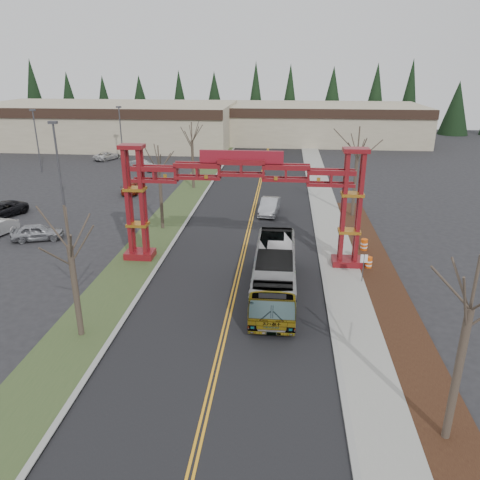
# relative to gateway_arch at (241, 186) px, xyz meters

# --- Properties ---
(ground) EXTENTS (200.00, 200.00, 0.00)m
(ground) POSITION_rel_gateway_arch_xyz_m (-0.00, -18.00, -5.98)
(ground) COLOR black
(ground) RESTS_ON ground
(road) EXTENTS (12.00, 110.00, 0.02)m
(road) POSITION_rel_gateway_arch_xyz_m (-0.00, 7.00, -5.97)
(road) COLOR black
(road) RESTS_ON ground
(lane_line_left) EXTENTS (0.12, 100.00, 0.01)m
(lane_line_left) POSITION_rel_gateway_arch_xyz_m (-0.12, 7.00, -5.96)
(lane_line_left) COLOR orange
(lane_line_left) RESTS_ON road
(lane_line_right) EXTENTS (0.12, 100.00, 0.01)m
(lane_line_right) POSITION_rel_gateway_arch_xyz_m (0.12, 7.00, -5.96)
(lane_line_right) COLOR orange
(lane_line_right) RESTS_ON road
(curb_right) EXTENTS (0.30, 110.00, 0.15)m
(curb_right) POSITION_rel_gateway_arch_xyz_m (6.15, 7.00, -5.91)
(curb_right) COLOR #959691
(curb_right) RESTS_ON ground
(sidewalk_right) EXTENTS (2.60, 110.00, 0.14)m
(sidewalk_right) POSITION_rel_gateway_arch_xyz_m (7.60, 7.00, -5.91)
(sidewalk_right) COLOR gray
(sidewalk_right) RESTS_ON ground
(landscape_strip) EXTENTS (2.60, 50.00, 0.12)m
(landscape_strip) POSITION_rel_gateway_arch_xyz_m (10.20, -8.00, -5.92)
(landscape_strip) COLOR black
(landscape_strip) RESTS_ON ground
(grass_median) EXTENTS (4.00, 110.00, 0.08)m
(grass_median) POSITION_rel_gateway_arch_xyz_m (-8.00, 7.00, -5.94)
(grass_median) COLOR #364B25
(grass_median) RESTS_ON ground
(curb_left) EXTENTS (0.30, 110.00, 0.15)m
(curb_left) POSITION_rel_gateway_arch_xyz_m (-6.15, 7.00, -5.91)
(curb_left) COLOR #959691
(curb_left) RESTS_ON ground
(gateway_arch) EXTENTS (18.20, 1.60, 8.90)m
(gateway_arch) POSITION_rel_gateway_arch_xyz_m (0.00, 0.00, 0.00)
(gateway_arch) COLOR maroon
(gateway_arch) RESTS_ON ground
(retail_building_west) EXTENTS (46.00, 22.30, 7.50)m
(retail_building_west) POSITION_rel_gateway_arch_xyz_m (-30.00, 53.96, -2.22)
(retail_building_west) COLOR tan
(retail_building_west) RESTS_ON ground
(retail_building_east) EXTENTS (38.00, 20.30, 7.00)m
(retail_building_east) POSITION_rel_gateway_arch_xyz_m (10.00, 61.95, -2.47)
(retail_building_east) COLOR tan
(retail_building_east) RESTS_ON ground
(conifer_treeline) EXTENTS (116.10, 5.60, 13.00)m
(conifer_treeline) POSITION_rel_gateway_arch_xyz_m (0.25, 74.00, 0.50)
(conifer_treeline) COLOR black
(conifer_treeline) RESTS_ON ground
(transit_bus) EXTENTS (2.63, 11.22, 3.13)m
(transit_bus) POSITION_rel_gateway_arch_xyz_m (2.67, -5.19, -4.42)
(transit_bus) COLOR #A9ADB1
(transit_bus) RESTS_ON ground
(silver_sedan) EXTENTS (2.17, 4.99, 1.60)m
(silver_sedan) POSITION_rel_gateway_arch_xyz_m (1.68, 12.62, -5.18)
(silver_sedan) COLOR #A5A8AD
(silver_sedan) RESTS_ON ground
(parked_car_near_a) EXTENTS (4.61, 2.96, 1.46)m
(parked_car_near_a) POSITION_rel_gateway_arch_xyz_m (-18.02, 3.08, -5.25)
(parked_car_near_a) COLOR #929499
(parked_car_near_a) RESTS_ON ground
(parked_car_near_c) EXTENTS (4.27, 5.78, 1.46)m
(parked_car_near_c) POSITION_rel_gateway_arch_xyz_m (-24.94, 8.92, -5.25)
(parked_car_near_c) COLOR black
(parked_car_near_c) RESTS_ON ground
(parked_car_mid_a) EXTENTS (2.50, 4.83, 1.34)m
(parked_car_mid_a) POSITION_rel_gateway_arch_xyz_m (-14.91, 19.40, -5.31)
(parked_car_mid_a) COLOR maroon
(parked_car_mid_a) RESTS_ON ground
(parked_car_far_a) EXTENTS (4.78, 3.15, 1.49)m
(parked_car_far_a) POSITION_rel_gateway_arch_xyz_m (-17.27, 31.55, -5.24)
(parked_car_far_a) COLOR #AAAFB2
(parked_car_far_a) RESTS_ON ground
(parked_car_far_b) EXTENTS (3.81, 5.06, 1.28)m
(parked_car_far_b) POSITION_rel_gateway_arch_xyz_m (-25.14, 38.93, -5.34)
(parked_car_far_b) COLOR white
(parked_car_far_b) RESTS_ON ground
(bare_tree_median_near) EXTENTS (3.34, 3.34, 7.63)m
(bare_tree_median_near) POSITION_rel_gateway_arch_xyz_m (-8.00, -11.27, -0.58)
(bare_tree_median_near) COLOR #382D26
(bare_tree_median_near) RESTS_ON ground
(bare_tree_median_mid) EXTENTS (2.95, 2.95, 7.69)m
(bare_tree_median_mid) POSITION_rel_gateway_arch_xyz_m (-8.00, 7.07, -0.28)
(bare_tree_median_mid) COLOR #382D26
(bare_tree_median_mid) RESTS_ON ground
(bare_tree_median_far) EXTENTS (3.26, 3.26, 7.97)m
(bare_tree_median_far) POSITION_rel_gateway_arch_xyz_m (-8.00, 22.25, -0.20)
(bare_tree_median_far) COLOR #382D26
(bare_tree_median_far) RESTS_ON ground
(bare_tree_right_near) EXTENTS (3.24, 3.24, 8.15)m
(bare_tree_right_near) POSITION_rel_gateway_arch_xyz_m (10.00, -17.35, -0.01)
(bare_tree_right_near) COLOR #382D26
(bare_tree_right_near) RESTS_ON ground
(bare_tree_right_far) EXTENTS (3.40, 3.40, 8.86)m
(bare_tree_right_far) POSITION_rel_gateway_arch_xyz_m (10.00, 12.55, 0.59)
(bare_tree_right_far) COLOR #382D26
(bare_tree_right_far) RESTS_ON ground
(light_pole_near) EXTENTS (0.82, 0.41, 9.41)m
(light_pole_near) POSITION_rel_gateway_arch_xyz_m (-18.42, 9.29, -0.54)
(light_pole_near) COLOR #3F3F44
(light_pole_near) RESTS_ON ground
(light_pole_mid) EXTENTS (0.75, 0.37, 8.63)m
(light_pole_mid) POSITION_rel_gateway_arch_xyz_m (-31.10, 29.10, -0.99)
(light_pole_mid) COLOR #3F3F44
(light_pole_mid) RESTS_ON ground
(light_pole_far) EXTENTS (0.74, 0.37, 8.50)m
(light_pole_far) POSITION_rel_gateway_arch_xyz_m (-21.69, 36.46, -1.07)
(light_pole_far) COLOR #3F3F44
(light_pole_far) RESTS_ON ground
(street_sign) EXTENTS (0.49, 0.06, 2.14)m
(street_sign) POSITION_rel_gateway_arch_xyz_m (8.73, -2.90, -4.44)
(street_sign) COLOR #3F3F44
(street_sign) RESTS_ON ground
(barrel_south) EXTENTS (0.51, 0.51, 0.94)m
(barrel_south) POSITION_rel_gateway_arch_xyz_m (9.57, -0.38, -5.51)
(barrel_south) COLOR #E9550C
(barrel_south) RESTS_ON ground
(barrel_mid) EXTENTS (0.48, 0.48, 0.88)m
(barrel_mid) POSITION_rel_gateway_arch_xyz_m (8.80, 1.56, -5.54)
(barrel_mid) COLOR #E9550C
(barrel_mid) RESTS_ON ground
(barrel_north) EXTENTS (0.56, 0.56, 1.04)m
(barrel_north) POSITION_rel_gateway_arch_xyz_m (9.76, 3.17, -5.46)
(barrel_north) COLOR #E9550C
(barrel_north) RESTS_ON ground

